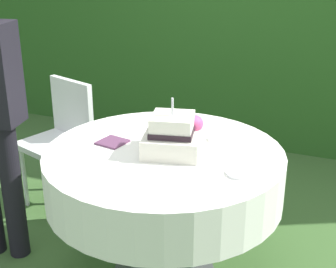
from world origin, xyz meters
TOP-DOWN VIEW (x-y plane):
  - cake_table at (0.00, 0.00)m, footprint 1.26×1.26m
  - wedding_cake at (0.05, 0.00)m, footprint 0.34×0.34m
  - serving_plate_near at (0.23, 0.25)m, footprint 0.13×0.13m
  - serving_plate_far at (0.43, -0.12)m, footprint 0.13×0.13m
  - napkin_stack at (-0.30, -0.01)m, footprint 0.16×0.16m
  - garden_chair at (-0.98, 0.50)m, footprint 0.51×0.51m

SIDE VIEW (x-z plane):
  - garden_chair at x=-0.98m, z-range 0.10..0.99m
  - cake_table at x=0.00m, z-range 0.24..1.00m
  - napkin_stack at x=-0.30m, z-range 0.76..0.77m
  - serving_plate_near at x=0.23m, z-range 0.76..0.77m
  - serving_plate_far at x=0.43m, z-range 0.76..0.77m
  - wedding_cake at x=0.05m, z-range 0.70..1.00m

